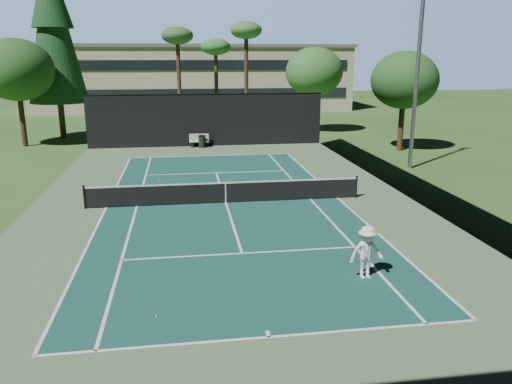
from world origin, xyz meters
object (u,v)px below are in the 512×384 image
park_bench (199,140)px  trash_bin (202,141)px  player (367,252)px  tennis_net (226,192)px  tennis_ball_b (181,183)px  tennis_ball_a (156,317)px  tennis_ball_c (222,189)px  tennis_ball_d (160,180)px

park_bench → trash_bin: park_bench is taller
player → trash_bin: size_ratio=1.79×
park_bench → trash_bin: (0.20, -0.27, -0.07)m
tennis_net → tennis_ball_b: size_ratio=170.18×
tennis_ball_a → tennis_ball_c: tennis_ball_c is taller
tennis_ball_c → park_bench: 13.14m
tennis_net → tennis_ball_c: (0.01, 2.47, -0.52)m
player → tennis_ball_c: size_ratio=22.47×
tennis_ball_c → trash_bin: size_ratio=0.08×
player → park_bench: 24.86m
tennis_ball_c → tennis_ball_b: bearing=141.2°
tennis_ball_a → tennis_ball_b: 14.67m
tennis_ball_a → tennis_ball_d: size_ratio=0.87×
tennis_ball_b → tennis_ball_d: size_ratio=1.05×
tennis_ball_a → park_bench: park_bench is taller
tennis_ball_a → park_bench: 26.16m
player → tennis_ball_d: (-6.84, 13.84, -0.81)m
tennis_ball_b → tennis_ball_d: bearing=146.9°
tennis_net → tennis_ball_b: tennis_net is taller
tennis_ball_d → tennis_ball_a: bearing=-88.2°
tennis_ball_a → tennis_ball_d: 15.42m
tennis_ball_d → park_bench: bearing=76.2°
player → tennis_ball_d: bearing=113.8°
tennis_net → trash_bin: (-0.44, 15.32, -0.08)m
tennis_ball_c → tennis_ball_a: bearing=-102.1°
tennis_ball_a → tennis_ball_b: bearing=87.4°
park_bench → trash_bin: size_ratio=1.59×
tennis_ball_b → trash_bin: (1.66, 11.14, 0.44)m
tennis_net → tennis_ball_a: bearing=-104.8°
trash_bin → park_bench: bearing=126.8°
trash_bin → tennis_ball_a: bearing=-95.2°
tennis_net → trash_bin: tennis_net is taller
player → tennis_ball_a: player is taller
tennis_net → tennis_ball_c: tennis_net is taller
tennis_ball_c → trash_bin: 12.86m
tennis_net → tennis_ball_d: bearing=123.5°
tennis_ball_c → tennis_net: bearing=-90.2°
tennis_ball_d → trash_bin: trash_bin is taller
player → tennis_ball_d: size_ratio=23.59×
tennis_net → tennis_ball_c: bearing=89.8°
tennis_net → tennis_ball_d: (-3.27, 4.93, -0.52)m
tennis_ball_a → tennis_ball_d: tennis_ball_d is taller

